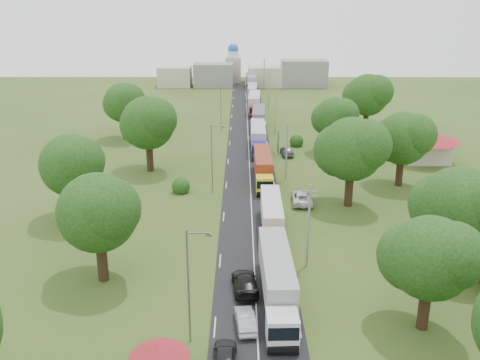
{
  "coord_description": "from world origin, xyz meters",
  "views": [
    {
      "loc": [
        -1.35,
        -56.85,
        26.7
      ],
      "look_at": [
        -1.53,
        11.73,
        3.0
      ],
      "focal_mm": 40.0,
      "sensor_mm": 36.0,
      "label": 1
    }
  ],
  "objects_px": {
    "car_lane_front": "(225,357)",
    "car_lane_mid": "(245,320)",
    "truck_0": "(277,280)",
    "info_sign": "(278,137)",
    "guard_booth": "(159,359)"
  },
  "relations": [
    {
      "from": "car_lane_front",
      "to": "car_lane_mid",
      "type": "distance_m",
      "value": 5.18
    },
    {
      "from": "truck_0",
      "to": "car_lane_front",
      "type": "bearing_deg",
      "value": -116.83
    },
    {
      "from": "car_lane_front",
      "to": "car_lane_mid",
      "type": "xyz_separation_m",
      "value": [
        1.6,
        4.92,
        -0.07
      ]
    },
    {
      "from": "info_sign",
      "to": "truck_0",
      "type": "relative_size",
      "value": 0.27
    },
    {
      "from": "truck_0",
      "to": "car_lane_front",
      "type": "height_order",
      "value": "truck_0"
    },
    {
      "from": "info_sign",
      "to": "car_lane_mid",
      "type": "relative_size",
      "value": 0.95
    },
    {
      "from": "truck_0",
      "to": "car_lane_front",
      "type": "distance_m",
      "value": 10.14
    },
    {
      "from": "info_sign",
      "to": "car_lane_front",
      "type": "xyz_separation_m",
      "value": [
        -7.8,
        -57.92,
        -2.23
      ]
    },
    {
      "from": "car_lane_front",
      "to": "info_sign",
      "type": "bearing_deg",
      "value": -97.15
    },
    {
      "from": "truck_0",
      "to": "car_lane_mid",
      "type": "xyz_separation_m",
      "value": [
        -2.92,
        -4.03,
        -1.56
      ]
    },
    {
      "from": "info_sign",
      "to": "car_lane_mid",
      "type": "xyz_separation_m",
      "value": [
        -6.2,
        -53.0,
        -2.29
      ]
    },
    {
      "from": "car_lane_mid",
      "to": "truck_0",
      "type": "bearing_deg",
      "value": -132.8
    },
    {
      "from": "guard_booth",
      "to": "car_lane_front",
      "type": "xyz_separation_m",
      "value": [
        4.6,
        2.08,
        -1.39
      ]
    },
    {
      "from": "guard_booth",
      "to": "info_sign",
      "type": "xyz_separation_m",
      "value": [
        12.4,
        60.0,
        0.84
      ]
    },
    {
      "from": "car_lane_mid",
      "to": "guard_booth",
      "type": "bearing_deg",
      "value": 41.67
    }
  ]
}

